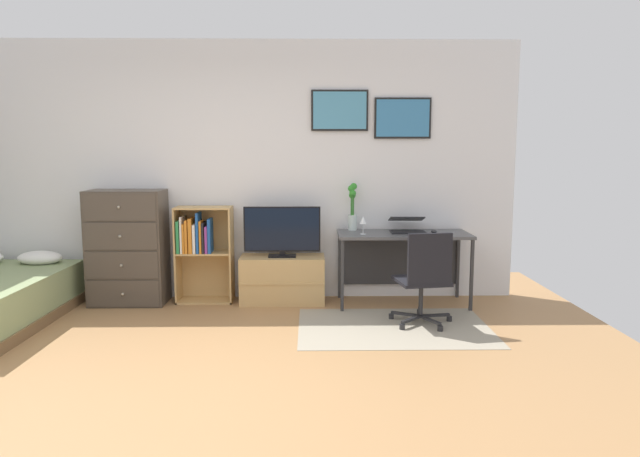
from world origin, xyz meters
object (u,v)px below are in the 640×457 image
object	(u,v)px
tv_stand	(283,279)
office_chair	(425,276)
computer_mouse	(434,231)
laptop	(407,226)
bamboo_vase	(352,206)
television	(282,232)
desk	(402,245)
bookshelf	(200,246)
dresser	(128,247)
wine_glass	(363,221)

from	to	relation	value
tv_stand	office_chair	xyz separation A→B (m)	(1.31, -0.85, 0.22)
computer_mouse	office_chair	bearing A→B (deg)	-107.30
laptop	bamboo_vase	world-z (taller)	bamboo_vase
television	computer_mouse	size ratio (longest dim) A/B	7.54
desk	office_chair	xyz separation A→B (m)	(0.08, -0.83, -0.15)
bookshelf	computer_mouse	size ratio (longest dim) A/B	9.56
dresser	office_chair	world-z (taller)	dresser
desk	office_chair	world-z (taller)	office_chair
laptop	bookshelf	bearing A→B (deg)	-179.90
desk	office_chair	size ratio (longest dim) A/B	1.55
office_chair	bamboo_vase	distance (m)	1.24
wine_glass	bamboo_vase	bearing A→B (deg)	106.31
dresser	office_chair	distance (m)	3.01
tv_stand	laptop	bearing A→B (deg)	-0.38
desk	laptop	world-z (taller)	laptop
bookshelf	desk	world-z (taller)	bookshelf
bookshelf	tv_stand	distance (m)	0.92
bamboo_vase	wine_glass	world-z (taller)	bamboo_vase
tv_stand	bamboo_vase	world-z (taller)	bamboo_vase
dresser	bamboo_vase	xyz separation A→B (m)	(2.31, 0.12, 0.40)
computer_mouse	wine_glass	xyz separation A→B (m)	(-0.73, -0.07, 0.12)
office_chair	wine_glass	xyz separation A→B (m)	(-0.50, 0.67, 0.42)
bookshelf	television	bearing A→B (deg)	-4.88
television	laptop	bearing A→B (deg)	0.62
television	laptop	world-z (taller)	television
tv_stand	office_chair	world-z (taller)	office_chair
television	desk	size ratio (longest dim) A/B	0.59
bamboo_vase	wine_glass	bearing A→B (deg)	-73.69
desk	computer_mouse	world-z (taller)	computer_mouse
dresser	office_chair	size ratio (longest dim) A/B	1.36
desk	bamboo_vase	size ratio (longest dim) A/B	2.69
dresser	computer_mouse	distance (m)	3.13
computer_mouse	bamboo_vase	size ratio (longest dim) A/B	0.21
bookshelf	tv_stand	world-z (taller)	bookshelf
desk	wine_glass	size ratio (longest dim) A/B	7.38
tv_stand	wine_glass	bearing A→B (deg)	-12.69
desk	laptop	size ratio (longest dim) A/B	3.36
computer_mouse	laptop	bearing A→B (deg)	158.52
television	computer_mouse	world-z (taller)	television
computer_mouse	tv_stand	bearing A→B (deg)	175.97
laptop	wine_glass	bearing A→B (deg)	-157.99
bamboo_vase	bookshelf	bearing A→B (deg)	-177.87
bookshelf	bamboo_vase	distance (m)	1.63
office_chair	bamboo_vase	xyz separation A→B (m)	(-0.58, 0.96, 0.53)
dresser	television	world-z (taller)	dresser
bookshelf	dresser	bearing A→B (deg)	-174.87
television	laptop	distance (m)	1.29
wine_glass	office_chair	bearing A→B (deg)	-53.31
dresser	wine_glass	distance (m)	2.42
office_chair	bamboo_vase	world-z (taller)	bamboo_vase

